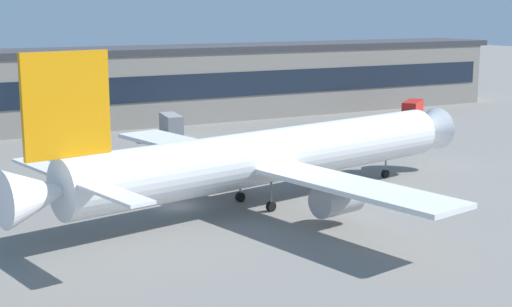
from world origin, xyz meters
The scene contains 5 objects.
ground_plane centered at (0.00, 0.00, 0.00)m, with size 600.00×600.00×0.00m, color slate.
terminal_building centered at (0.00, 60.87, 7.20)m, with size 197.47×15.68×14.36m.
airliner centered at (9.16, -3.79, 5.43)m, with size 60.82×52.11×18.00m.
fuel_truck centered at (67.50, 41.23, 1.88)m, with size 8.29×7.47×3.35m.
catering_truck centered at (15.50, 41.04, 2.29)m, with size 3.65×7.51×4.15m.
Camera 1 is at (-30.26, -75.15, 21.81)m, focal length 52.37 mm.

